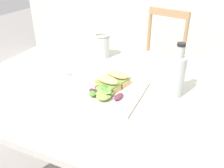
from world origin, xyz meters
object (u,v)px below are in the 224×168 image
(sandwich_half_back, at_px, (117,77))
(mason_jar_iced_tea, at_px, (102,47))
(plate_lunch, at_px, (108,91))
(fork_on_napkin, at_px, (64,80))
(bottle_cold_brew, at_px, (177,77))
(dining_table, at_px, (103,103))
(sandwich_half_front, at_px, (108,83))
(chair_wooden_far, at_px, (156,62))

(sandwich_half_back, xyz_separation_m, mason_jar_iced_tea, (-0.21, 0.28, 0.02))
(plate_lunch, distance_m, fork_on_napkin, 0.23)
(bottle_cold_brew, bearing_deg, dining_table, -175.49)
(fork_on_napkin, bearing_deg, sandwich_half_front, 2.45)
(sandwich_half_front, distance_m, mason_jar_iced_tea, 0.39)
(plate_lunch, distance_m, sandwich_half_front, 0.04)
(plate_lunch, height_order, bottle_cold_brew, bottle_cold_brew)
(chair_wooden_far, bearing_deg, bottle_cold_brew, -72.87)
(chair_wooden_far, bearing_deg, sandwich_half_front, -88.40)
(sandwich_half_back, bearing_deg, fork_on_napkin, -163.11)
(chair_wooden_far, height_order, plate_lunch, chair_wooden_far)
(chair_wooden_far, xyz_separation_m, plate_lunch, (0.04, -1.08, 0.30))
(dining_table, xyz_separation_m, plate_lunch, (0.06, -0.07, 0.13))
(plate_lunch, relative_size, bottle_cold_brew, 1.26)
(sandwich_half_front, distance_m, sandwich_half_back, 0.07)
(mason_jar_iced_tea, bearing_deg, fork_on_napkin, -94.79)
(plate_lunch, relative_size, fork_on_napkin, 1.56)
(bottle_cold_brew, xyz_separation_m, mason_jar_iced_tea, (-0.47, 0.25, -0.02))
(dining_table, relative_size, bottle_cold_brew, 5.32)
(sandwich_half_back, height_order, bottle_cold_brew, bottle_cold_brew)
(mason_jar_iced_tea, bearing_deg, bottle_cold_brew, -28.64)
(chair_wooden_far, bearing_deg, dining_table, -91.36)
(dining_table, distance_m, sandwich_half_front, 0.18)
(chair_wooden_far, bearing_deg, mason_jar_iced_tea, -102.66)
(dining_table, bearing_deg, sandwich_half_front, -48.19)
(sandwich_half_back, relative_size, bottle_cold_brew, 0.53)
(chair_wooden_far, height_order, sandwich_half_back, chair_wooden_far)
(plate_lunch, xyz_separation_m, fork_on_napkin, (-0.23, 0.00, 0.00))
(plate_lunch, xyz_separation_m, bottle_cold_brew, (0.26, 0.10, 0.08))
(chair_wooden_far, relative_size, bottle_cold_brew, 3.79)
(fork_on_napkin, bearing_deg, bottle_cold_brew, 10.90)
(chair_wooden_far, distance_m, fork_on_napkin, 1.13)
(chair_wooden_far, height_order, fork_on_napkin, chair_wooden_far)
(dining_table, distance_m, bottle_cold_brew, 0.38)
(plate_lunch, height_order, mason_jar_iced_tea, mason_jar_iced_tea)
(plate_lunch, bearing_deg, chair_wooden_far, 92.03)
(plate_lunch, xyz_separation_m, mason_jar_iced_tea, (-0.20, 0.35, 0.05))
(sandwich_half_back, bearing_deg, chair_wooden_far, 92.73)
(mason_jar_iced_tea, bearing_deg, chair_wooden_far, 77.34)
(chair_wooden_far, distance_m, sandwich_half_back, 1.06)
(fork_on_napkin, bearing_deg, chair_wooden_far, 79.86)
(plate_lunch, relative_size, sandwich_half_front, 2.40)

